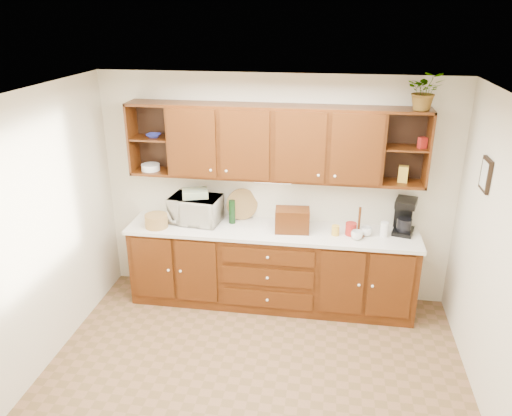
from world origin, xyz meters
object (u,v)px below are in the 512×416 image
(potted_plant, at_px, (425,91))
(coffee_maker, at_px, (404,216))
(microwave, at_px, (196,209))
(bread_box, at_px, (292,220))

(potted_plant, bearing_deg, coffee_maker, 127.49)
(coffee_maker, bearing_deg, microwave, -163.64)
(microwave, height_order, bread_box, microwave)
(bread_box, height_order, potted_plant, potted_plant)
(bread_box, distance_m, coffee_maker, 1.22)
(microwave, bearing_deg, bread_box, 2.33)
(coffee_maker, height_order, potted_plant, potted_plant)
(microwave, xyz_separation_m, potted_plant, (2.36, 0.01, 1.39))
(microwave, bearing_deg, potted_plant, 7.08)
(bread_box, distance_m, potted_plant, 1.89)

